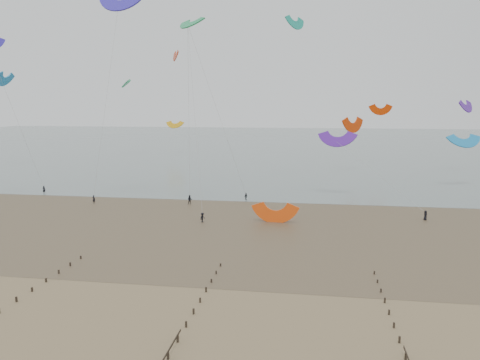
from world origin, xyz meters
TOP-DOWN VIEW (x-y plane):
  - ground at (0.00, 0.00)m, footprint 500.00×500.00m
  - sea_and_shore at (-4.08, 34.40)m, footprint 500.00×665.00m
  - kitesurfer_lead at (-27.69, 43.92)m, footprint 0.65×0.49m
  - kitesurfers at (28.80, 47.59)m, footprint 126.82×29.43m
  - grounded_kite at (8.84, 34.27)m, footprint 6.95×5.63m
  - kites_airborne at (-11.43, 89.47)m, footprint 252.41×116.77m

SIDE VIEW (x-z plane):
  - ground at x=0.00m, z-range 0.00..0.00m
  - grounded_kite at x=8.84m, z-range -1.81..1.81m
  - sea_and_shore at x=-4.08m, z-range -0.01..0.02m
  - kitesurfer_lead at x=-27.69m, z-range 0.00..1.64m
  - kitesurfers at x=28.80m, z-range -0.07..1.78m
  - kites_airborne at x=-11.43m, z-range 2.97..40.56m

